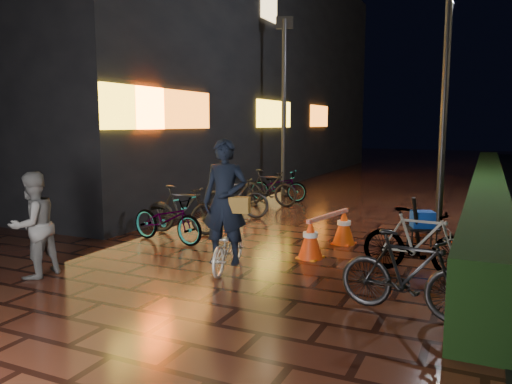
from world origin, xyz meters
The scene contains 11 objects.
ground centered at (0.00, 0.00, 0.00)m, with size 80.00×80.00×0.00m, color #381911.
hedge centered at (3.30, 8.00, 0.50)m, with size 0.70×20.00×1.00m, color black.
bystander_person centered at (-2.77, -1.78, 0.79)m, with size 0.76×0.60×1.57m, color #5E5E61.
storefront_block centered at (-9.50, 11.50, 4.50)m, with size 12.09×22.00×9.00m.
lamp_post_hedge centered at (2.36, 4.37, 2.94)m, with size 0.51×0.16×5.35m.
lamp_post_sf centered at (-2.57, 7.65, 3.02)m, with size 0.52×0.23×5.50m.
cyclist centered at (-0.34, -0.29, 0.76)m, with size 0.79×1.49×2.05m.
traffic_barrier centered at (0.73, 1.55, 0.34)m, with size 0.68×1.67×0.68m.
cart_assembly centered at (2.24, 2.36, 0.52)m, with size 0.66×0.70×1.00m.
parked_bikes_storefront centered at (-2.30, 3.71, 0.48)m, with size 1.90×6.50×1.00m.
parked_bikes_hedge centered at (2.42, -0.11, 0.50)m, with size 1.82×2.42×1.00m.
Camera 1 is at (3.23, -6.92, 2.26)m, focal length 35.00 mm.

